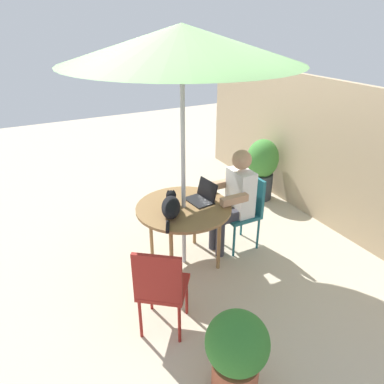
{
  "coord_description": "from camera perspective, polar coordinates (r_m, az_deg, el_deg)",
  "views": [
    {
      "loc": [
        3.05,
        -1.49,
        2.54
      ],
      "look_at": [
        0.0,
        0.1,
        0.86
      ],
      "focal_mm": 33.91,
      "sensor_mm": 36.0,
      "label": 1
    }
  ],
  "objects": [
    {
      "name": "chair_empty",
      "position": [
        3.12,
        -4.93,
        -14.42
      ],
      "size": [
        0.56,
        0.56,
        0.89
      ],
      "color": "maroon",
      "rests_on": "ground"
    },
    {
      "name": "fence_back",
      "position": [
        4.96,
        20.81,
        5.34
      ],
      "size": [
        5.44,
        0.08,
        1.86
      ],
      "primitive_type": "cube",
      "color": "tan",
      "rests_on": "ground"
    },
    {
      "name": "potted_plant_by_chair",
      "position": [
        5.51,
        10.95,
        3.99
      ],
      "size": [
        0.47,
        0.47,
        0.93
      ],
      "color": "#33383D",
      "rests_on": "ground"
    },
    {
      "name": "patio_umbrella",
      "position": [
        3.4,
        -1.62,
        22.27
      ],
      "size": [
        2.18,
        2.18,
        2.48
      ],
      "color": "#B7B7BC",
      "rests_on": "ground"
    },
    {
      "name": "patio_table",
      "position": [
        3.88,
        -1.31,
        -3.07
      ],
      "size": [
        1.02,
        1.02,
        0.71
      ],
      "color": "olive",
      "rests_on": "ground"
    },
    {
      "name": "chair_occupied",
      "position": [
        4.32,
        8.41,
        -2.17
      ],
      "size": [
        0.4,
        0.4,
        0.89
      ],
      "color": "#1E606B",
      "rests_on": "ground"
    },
    {
      "name": "cat",
      "position": [
        3.69,
        -3.34,
        -2.23
      ],
      "size": [
        0.59,
        0.37,
        0.17
      ],
      "color": "black",
      "rests_on": "patio_table"
    },
    {
      "name": "person_seated",
      "position": [
        4.16,
        6.79,
        -0.58
      ],
      "size": [
        0.48,
        0.48,
        1.23
      ],
      "color": "white",
      "rests_on": "ground"
    },
    {
      "name": "laptop",
      "position": [
        3.96,
        1.79,
        -0.47
      ],
      "size": [
        0.33,
        0.28,
        0.21
      ],
      "color": "black",
      "rests_on": "patio_table"
    },
    {
      "name": "potted_plant_near_fence",
      "position": [
        2.82,
        7.03,
        -23.68
      ],
      "size": [
        0.46,
        0.46,
        0.72
      ],
      "color": "#9E5138",
      "rests_on": "ground"
    },
    {
      "name": "ground_plane",
      "position": [
        4.23,
        -1.22,
        -10.84
      ],
      "size": [
        14.0,
        14.0,
        0.0
      ],
      "primitive_type": "plane",
      "color": "#BCAD93"
    }
  ]
}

